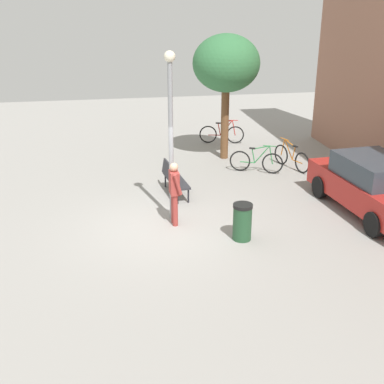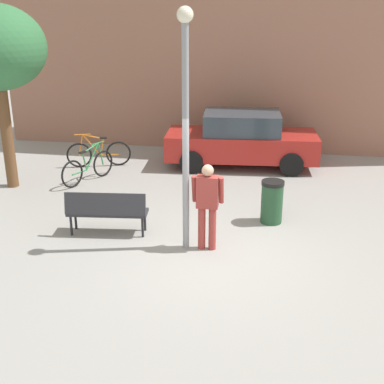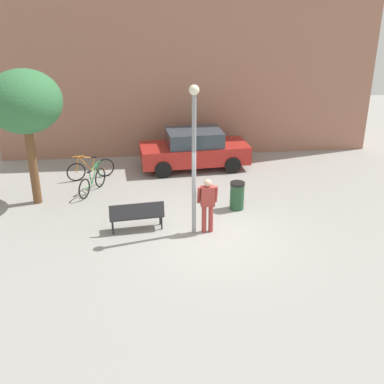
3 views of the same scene
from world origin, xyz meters
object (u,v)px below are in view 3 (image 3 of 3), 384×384
(plaza_tree, at_px, (24,103))
(parked_car_red, at_px, (194,149))
(bicycle_orange, at_px, (91,169))
(park_bench, at_px, (137,214))
(bicycle_green, at_px, (93,182))
(lamppost, at_px, (194,148))
(person_by_lamppost, at_px, (208,202))
(trash_bin, at_px, (237,196))

(plaza_tree, xyz_separation_m, parked_car_red, (5.57, 2.77, -2.61))
(plaza_tree, xyz_separation_m, bicycle_orange, (1.59, 1.99, -3.00))
(park_bench, distance_m, bicycle_green, 3.42)
(park_bench, height_order, bicycle_orange, bicycle_orange)
(bicycle_green, distance_m, parked_car_red, 4.35)
(plaza_tree, bearing_deg, lamppost, -27.99)
(plaza_tree, height_order, bicycle_green, plaza_tree)
(person_by_lamppost, height_order, park_bench, person_by_lamppost)
(lamppost, relative_size, park_bench, 2.65)
(lamppost, distance_m, bicycle_orange, 6.17)
(person_by_lamppost, height_order, parked_car_red, person_by_lamppost)
(plaza_tree, relative_size, trash_bin, 4.79)
(plaza_tree, height_order, parked_car_red, plaza_tree)
(bicycle_orange, bearing_deg, trash_bin, -32.37)
(person_by_lamppost, distance_m, plaza_tree, 6.47)
(plaza_tree, relative_size, parked_car_red, 1.02)
(bicycle_orange, bearing_deg, lamppost, -53.76)
(bicycle_green, distance_m, trash_bin, 5.12)
(parked_car_red, bearing_deg, plaza_tree, -153.58)
(park_bench, height_order, parked_car_red, parked_car_red)
(person_by_lamppost, relative_size, bicycle_green, 1.00)
(lamppost, height_order, bicycle_green, lamppost)
(park_bench, xyz_separation_m, bicycle_green, (-1.55, 3.04, -0.16))
(bicycle_green, xyz_separation_m, parked_car_red, (3.79, 2.09, 0.39))
(lamppost, xyz_separation_m, person_by_lamppost, (0.40, 0.01, -1.65))
(bicycle_orange, height_order, bicycle_green, same)
(lamppost, relative_size, parked_car_red, 1.01)
(plaza_tree, bearing_deg, bicycle_green, 20.91)
(lamppost, xyz_separation_m, trash_bin, (1.56, 1.49, -2.15))
(bicycle_green, bearing_deg, bicycle_orange, 98.23)
(person_by_lamppost, xyz_separation_m, plaza_tree, (-5.39, 2.64, 2.42))
(person_by_lamppost, distance_m, bicycle_green, 4.94)
(parked_car_red, bearing_deg, bicycle_orange, -168.89)
(bicycle_green, height_order, trash_bin, bicycle_green)
(parked_car_red, bearing_deg, lamppost, -96.09)
(park_bench, xyz_separation_m, bicycle_orange, (-1.74, 4.35, -0.16))
(bicycle_orange, bearing_deg, bicycle_green, -81.77)
(bicycle_green, bearing_deg, park_bench, -62.95)
(person_by_lamppost, distance_m, park_bench, 2.12)
(park_bench, distance_m, trash_bin, 3.44)
(trash_bin, bearing_deg, lamppost, -136.23)
(bicycle_green, bearing_deg, trash_bin, -21.07)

